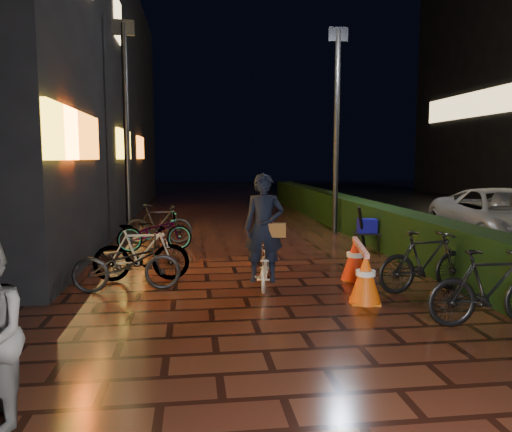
{
  "coord_description": "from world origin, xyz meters",
  "views": [
    {
      "loc": [
        -1.35,
        -7.06,
        2.18
      ],
      "look_at": [
        -0.18,
        2.15,
        1.1
      ],
      "focal_mm": 35.0,
      "sensor_mm": 36.0,
      "label": 1
    }
  ],
  "objects": [
    {
      "name": "cart_assembly",
      "position": [
        2.69,
        4.11,
        0.56
      ],
      "size": [
        0.66,
        0.6,
        1.09
      ],
      "color": "black",
      "rests_on": "ground"
    },
    {
      "name": "traffic_barrier",
      "position": [
        1.37,
        0.74,
        0.39
      ],
      "size": [
        0.8,
        1.91,
        0.78
      ],
      "color": "#F1550C",
      "rests_on": "ground"
    },
    {
      "name": "hedge",
      "position": [
        3.3,
        8.0,
        0.5
      ],
      "size": [
        0.7,
        20.0,
        1.0
      ],
      "primitive_type": "cube",
      "color": "black",
      "rests_on": "ground"
    },
    {
      "name": "parked_bikes_hedge",
      "position": [
        2.43,
        -0.35,
        0.51
      ],
      "size": [
        1.79,
        2.31,
        1.02
      ],
      "color": "black",
      "rests_on": "ground"
    },
    {
      "name": "ground",
      "position": [
        0.0,
        0.0,
        0.0
      ],
      "size": [
        80.0,
        80.0,
        0.0
      ],
      "primitive_type": "plane",
      "color": "#381911",
      "rests_on": "ground"
    },
    {
      "name": "cyclist",
      "position": [
        -0.17,
        1.11,
        0.72
      ],
      "size": [
        0.73,
        1.41,
        1.93
      ],
      "color": "white",
      "rests_on": "ground"
    },
    {
      "name": "lamp_post_sf",
      "position": [
        -2.99,
        6.0,
        3.06
      ],
      "size": [
        0.53,
        0.16,
        5.57
      ],
      "color": "black",
      "rests_on": "ground"
    },
    {
      "name": "parked_bikes_storefront",
      "position": [
        -2.3,
        3.34,
        0.48
      ],
      "size": [
        1.99,
        5.14,
        1.02
      ],
      "color": "black",
      "rests_on": "ground"
    },
    {
      "name": "van",
      "position": [
        6.11,
        3.9,
        0.73
      ],
      "size": [
        3.25,
        5.53,
        1.44
      ],
      "primitive_type": "imported",
      "rotation": [
        0.0,
        0.0,
        -0.17
      ],
      "color": "#A1A1A5",
      "rests_on": "ground"
    },
    {
      "name": "lamp_post_hedge",
      "position": [
        2.8,
        7.09,
        3.22
      ],
      "size": [
        0.56,
        0.17,
        5.85
      ],
      "color": "black",
      "rests_on": "ground"
    }
  ]
}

